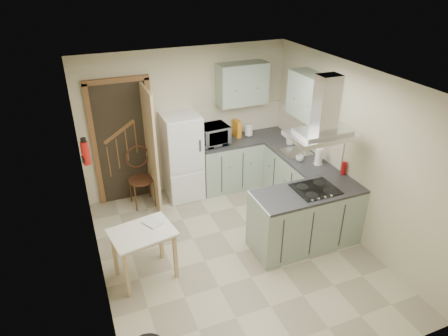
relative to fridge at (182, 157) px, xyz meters
name	(u,v)px	position (x,y,z in m)	size (l,w,h in m)	color
floor	(235,253)	(0.20, -1.80, -0.75)	(4.20, 4.20, 0.00)	#B2AA8A
ceiling	(238,81)	(0.20, -1.80, 1.75)	(4.20, 4.20, 0.00)	silver
back_wall	(187,121)	(0.20, 0.30, 0.50)	(3.60, 3.60, 0.00)	beige
left_wall	(91,206)	(-1.60, -1.80, 0.50)	(4.20, 4.20, 0.00)	beige
right_wall	(351,153)	(2.00, -1.80, 0.50)	(4.20, 4.20, 0.00)	beige
doorway	(124,143)	(-0.90, 0.27, 0.30)	(1.10, 0.12, 2.10)	brown
fridge	(182,157)	(0.00, 0.00, 0.00)	(0.60, 0.60, 1.50)	white
counter_back	(229,164)	(0.86, 0.00, -0.30)	(1.08, 0.60, 0.90)	#9EB2A0
counter_right	(288,172)	(1.70, -0.68, -0.30)	(0.60, 1.95, 0.90)	#9EB2A0
splashback	(238,119)	(1.16, 0.29, 0.40)	(1.68, 0.02, 0.50)	beige
wall_cabinet_back	(242,84)	(1.15, 0.12, 1.10)	(0.85, 0.35, 0.70)	#9EB2A0
wall_cabinet_right	(312,97)	(1.82, -0.95, 1.10)	(0.35, 0.90, 0.70)	#9EB2A0
peninsula	(306,218)	(1.22, -1.98, -0.30)	(1.55, 0.65, 0.90)	#9EB2A0
hob	(316,189)	(1.32, -1.98, 0.16)	(0.58, 0.50, 0.01)	black
extractor_hood	(322,135)	(1.32, -1.98, 0.97)	(0.90, 0.55, 0.10)	silver
sink	(296,152)	(1.70, -0.85, 0.16)	(0.45, 0.40, 0.01)	silver
fire_extinguisher	(86,153)	(-1.54, -0.90, 0.75)	(0.10, 0.10, 0.32)	#B2140F
drop_leaf_table	(145,254)	(-1.07, -1.78, -0.39)	(0.77, 0.58, 0.72)	tan
bentwood_chair	(141,180)	(-0.73, -0.02, -0.28)	(0.41, 0.41, 0.93)	#4D2419
microwave	(210,135)	(0.51, -0.02, 0.32)	(0.60, 0.40, 0.33)	black
kettle	(249,131)	(1.27, 0.06, 0.25)	(0.14, 0.14, 0.20)	white
cereal_box	(237,128)	(1.06, 0.12, 0.30)	(0.08, 0.20, 0.30)	orange
soap_bottle	(290,138)	(1.77, -0.51, 0.25)	(0.09, 0.09, 0.20)	#A3A1AC
paper_towel	(319,156)	(1.78, -1.35, 0.29)	(0.11, 0.11, 0.28)	white
cup	(300,158)	(1.58, -1.15, 0.20)	(0.12, 0.12, 0.10)	silver
red_bottle	(344,168)	(1.95, -1.76, 0.25)	(0.07, 0.07, 0.20)	#A30D0E
book	(146,223)	(-0.99, -1.69, 0.02)	(0.17, 0.24, 0.11)	#A1354A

